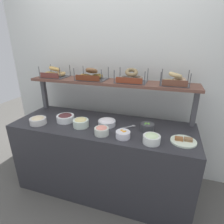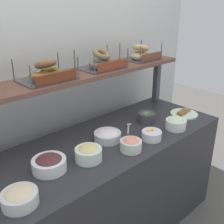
{
  "view_description": "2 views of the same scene",
  "coord_description": "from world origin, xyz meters",
  "views": [
    {
      "loc": [
        0.65,
        -1.66,
        1.69
      ],
      "look_at": [
        0.1,
        0.04,
        0.99
      ],
      "focal_mm": 28.91,
      "sensor_mm": 36.0,
      "label": 1
    },
    {
      "loc": [
        -1.06,
        -1.25,
        1.76
      ],
      "look_at": [
        0.13,
        0.03,
        1.03
      ],
      "focal_mm": 43.44,
      "sensor_mm": 36.0,
      "label": 2
    }
  ],
  "objects": [
    {
      "name": "back_wall",
      "position": [
        0.0,
        0.55,
        1.2
      ],
      "size": [
        3.17,
        0.06,
        2.4
      ],
      "primitive_type": "cube",
      "color": "silver",
      "rests_on": "ground_plane"
    },
    {
      "name": "deli_counter",
      "position": [
        0.0,
        0.0,
        0.42
      ],
      "size": [
        1.97,
        0.7,
        0.85
      ],
      "primitive_type": "cube",
      "color": "#2D2D33",
      "rests_on": "ground_plane"
    },
    {
      "name": "shelf_riser_right",
      "position": [
        0.93,
        0.27,
        1.05
      ],
      "size": [
        0.05,
        0.05,
        0.4
      ],
      "primitive_type": "cube",
      "color": "#4C4C51",
      "rests_on": "deli_counter"
    },
    {
      "name": "upper_shelf",
      "position": [
        0.0,
        0.27,
        1.26
      ],
      "size": [
        1.93,
        0.32,
        0.03
      ],
      "primitive_type": "cube",
      "color": "brown",
      "rests_on": "shelf_riser_left"
    },
    {
      "name": "bowl_cream_cheese",
      "position": [
        0.05,
        -0.01,
        0.89
      ],
      "size": [
        0.19,
        0.19,
        0.07
      ],
      "color": "silver",
      "rests_on": "deli_counter"
    },
    {
      "name": "bowl_chocolate_spread",
      "position": [
        -0.43,
        -0.04,
        0.89
      ],
      "size": [
        0.2,
        0.2,
        0.09
      ],
      "color": "white",
      "rests_on": "deli_counter"
    },
    {
      "name": "bowl_fruit_salad",
      "position": [
        0.29,
        -0.21,
        0.88
      ],
      "size": [
        0.14,
        0.14,
        0.07
      ],
      "color": "white",
      "rests_on": "deli_counter"
    },
    {
      "name": "bowl_scallion_spread",
      "position": [
        0.55,
        -0.22,
        0.9
      ],
      "size": [
        0.16,
        0.16,
        0.09
      ],
      "color": "white",
      "rests_on": "deli_counter"
    },
    {
      "name": "bowl_lox_spread",
      "position": [
        0.07,
        -0.21,
        0.89
      ],
      "size": [
        0.14,
        0.14,
        0.09
      ],
      "color": "silver",
      "rests_on": "deli_counter"
    },
    {
      "name": "bowl_veggie_mix",
      "position": [
        0.48,
        0.01,
        0.89
      ],
      "size": [
        0.14,
        0.14,
        0.08
      ],
      "color": "#424447",
      "rests_on": "deli_counter"
    },
    {
      "name": "bowl_egg_salad",
      "position": [
        -0.2,
        -0.11,
        0.9
      ],
      "size": [
        0.17,
        0.17,
        0.1
      ],
      "color": "white",
      "rests_on": "deli_counter"
    },
    {
      "name": "bowl_potato_salad",
      "position": [
        -0.68,
        -0.2,
        0.89
      ],
      "size": [
        0.18,
        0.18,
        0.08
      ],
      "color": "silver",
      "rests_on": "deli_counter"
    },
    {
      "name": "serving_plate_white",
      "position": [
        0.83,
        -0.12,
        0.86
      ],
      "size": [
        0.23,
        0.23,
        0.04
      ],
      "color": "white",
      "rests_on": "deli_counter"
    },
    {
      "name": "serving_spoon_near_plate",
      "position": [
        0.3,
        0.03,
        0.86
      ],
      "size": [
        0.15,
        0.13,
        0.01
      ],
      "color": "#B7B7BC",
      "rests_on": "deli_counter"
    },
    {
      "name": "bagel_basket_cinnamon_raisin",
      "position": [
        -0.22,
        0.26,
        1.33
      ],
      "size": [
        0.34,
        0.26,
        0.15
      ],
      "color": "#4C4C51",
      "rests_on": "upper_shelf"
    },
    {
      "name": "bagel_basket_poppy",
      "position": [
        0.24,
        0.27,
        1.33
      ],
      "size": [
        0.33,
        0.26,
        0.15
      ],
      "color": "#4C4C51",
      "rests_on": "upper_shelf"
    },
    {
      "name": "bagel_basket_plain",
      "position": [
        0.69,
        0.28,
        1.33
      ],
      "size": [
        0.29,
        0.26,
        0.14
      ],
      "color": "#4C4C51",
      "rests_on": "upper_shelf"
    }
  ]
}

